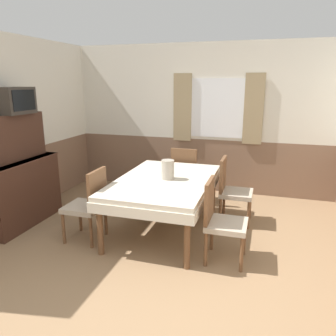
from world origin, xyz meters
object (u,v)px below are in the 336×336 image
(chair_right_far, at_px, (231,188))
(chair_head_window, at_px, (186,173))
(chair_right_near, at_px, (220,218))
(vase, at_px, (168,170))
(chair_left_near, at_px, (89,203))
(tv, at_px, (15,101))
(sideboard, at_px, (18,179))
(dining_table, at_px, (165,186))

(chair_right_far, bearing_deg, chair_head_window, -126.15)
(chair_right_near, bearing_deg, vase, -125.54)
(chair_right_far, xyz_separation_m, vase, (-0.77, -0.54, 0.35))
(chair_right_near, xyz_separation_m, vase, (-0.77, 0.55, 0.35))
(chair_left_near, bearing_deg, tv, 77.43)
(chair_right_near, distance_m, tv, 3.05)
(chair_right_near, bearing_deg, tv, -95.29)
(vase, bearing_deg, chair_head_window, 92.09)
(tv, height_order, vase, tv)
(chair_left_near, bearing_deg, chair_right_far, -56.22)
(chair_left_near, xyz_separation_m, sideboard, (-1.19, 0.17, 0.16))
(chair_left_near, distance_m, sideboard, 1.21)
(dining_table, relative_size, tv, 3.75)
(chair_right_near, height_order, vase, vase)
(chair_head_window, distance_m, vase, 1.19)
(dining_table, height_order, sideboard, sideboard)
(sideboard, relative_size, vase, 6.07)
(chair_right_near, distance_m, chair_head_window, 1.87)
(chair_right_near, distance_m, chair_left_near, 1.63)
(tv, bearing_deg, vase, 8.31)
(dining_table, bearing_deg, chair_left_near, -146.22)
(chair_right_near, bearing_deg, chair_right_far, -180.00)
(dining_table, bearing_deg, vase, 10.23)
(chair_right_far, bearing_deg, vase, -55.20)
(dining_table, bearing_deg, chair_right_far, 33.78)
(chair_left_near, distance_m, vase, 1.08)
(vase, bearing_deg, tv, -171.69)
(tv, bearing_deg, chair_head_window, 35.89)
(chair_right_far, height_order, vase, vase)
(dining_table, relative_size, chair_head_window, 2.02)
(chair_left_near, distance_m, tv, 1.70)
(chair_left_near, height_order, tv, tv)
(chair_head_window, distance_m, sideboard, 2.52)
(chair_right_far, distance_m, vase, 1.01)
(chair_right_far, relative_size, chair_right_near, 1.00)
(chair_right_far, distance_m, chair_head_window, 1.01)
(chair_right_far, bearing_deg, dining_table, -56.22)
(chair_right_far, relative_size, sideboard, 0.60)
(dining_table, distance_m, chair_head_window, 1.15)
(chair_right_far, xyz_separation_m, chair_left_near, (-1.63, -1.09, 0.00))
(chair_head_window, xyz_separation_m, vase, (0.04, -1.13, 0.35))
(chair_left_near, xyz_separation_m, vase, (0.86, 0.55, 0.35))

